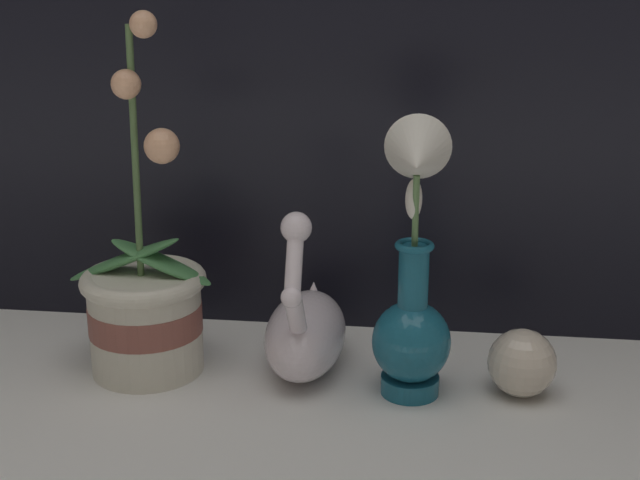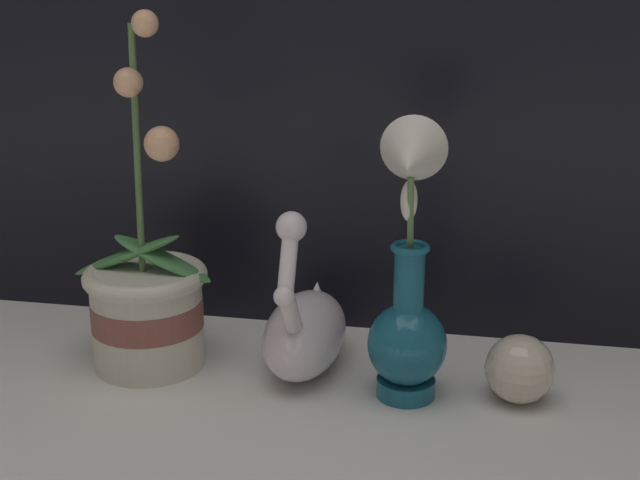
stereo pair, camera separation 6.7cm
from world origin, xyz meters
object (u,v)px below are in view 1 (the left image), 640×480
Objects in this scene: swan_figurine at (306,329)px; blue_vase at (413,289)px; glass_sphere at (522,363)px; orchid_potted_plant at (145,306)px.

blue_vase is (0.13, -0.06, 0.08)m from swan_figurine.
swan_figurine is at bearing 171.79° from glass_sphere.
orchid_potted_plant is at bearing 178.70° from glass_sphere.
orchid_potted_plant is at bearing 174.39° from blue_vase.
blue_vase is 0.16m from glass_sphere.
swan_figurine is 2.78× the size of glass_sphere.
glass_sphere is at bearing -1.30° from orchid_potted_plant.
blue_vase is at bearing -5.61° from orchid_potted_plant.
glass_sphere is (0.44, -0.01, -0.04)m from orchid_potted_plant.
orchid_potted_plant is 1.32× the size of blue_vase.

